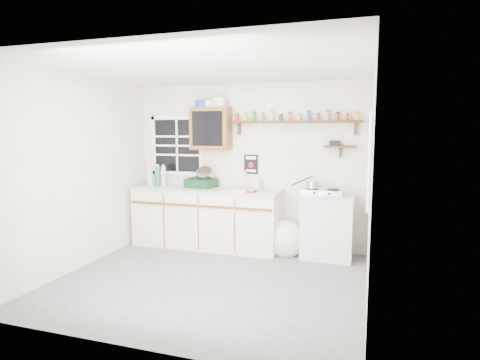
{
  "coord_description": "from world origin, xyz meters",
  "views": [
    {
      "loc": [
        1.77,
        -4.31,
        1.8
      ],
      "look_at": [
        0.21,
        0.55,
        1.16
      ],
      "focal_mm": 30.0,
      "sensor_mm": 36.0,
      "label": 1
    }
  ],
  "objects_px": {
    "main_cabinet": "(206,217)",
    "hotplate": "(323,192)",
    "spice_shelf": "(293,121)",
    "upper_cabinet": "(211,129)",
    "dish_rack": "(202,181)",
    "right_cabinet": "(327,226)"
  },
  "relations": [
    {
      "from": "main_cabinet",
      "to": "hotplate",
      "type": "distance_m",
      "value": 1.83
    },
    {
      "from": "right_cabinet",
      "to": "upper_cabinet",
      "type": "distance_m",
      "value": 2.26
    },
    {
      "from": "spice_shelf",
      "to": "dish_rack",
      "type": "distance_m",
      "value": 1.66
    },
    {
      "from": "right_cabinet",
      "to": "upper_cabinet",
      "type": "bearing_deg",
      "value": 176.24
    },
    {
      "from": "spice_shelf",
      "to": "dish_rack",
      "type": "bearing_deg",
      "value": -173.89
    },
    {
      "from": "main_cabinet",
      "to": "right_cabinet",
      "type": "height_order",
      "value": "main_cabinet"
    },
    {
      "from": "dish_rack",
      "to": "hotplate",
      "type": "xyz_separation_m",
      "value": [
        1.85,
        -0.06,
        -0.08
      ]
    },
    {
      "from": "upper_cabinet",
      "to": "spice_shelf",
      "type": "xyz_separation_m",
      "value": [
        1.26,
        0.07,
        0.11
      ]
    },
    {
      "from": "dish_rack",
      "to": "hotplate",
      "type": "bearing_deg",
      "value": 9.11
    },
    {
      "from": "spice_shelf",
      "to": "dish_rack",
      "type": "xyz_separation_m",
      "value": [
        -1.38,
        -0.15,
        -0.91
      ]
    },
    {
      "from": "main_cabinet",
      "to": "upper_cabinet",
      "type": "height_order",
      "value": "upper_cabinet"
    },
    {
      "from": "main_cabinet",
      "to": "upper_cabinet",
      "type": "xyz_separation_m",
      "value": [
        0.03,
        0.14,
        1.36
      ]
    },
    {
      "from": "upper_cabinet",
      "to": "dish_rack",
      "type": "distance_m",
      "value": 0.81
    },
    {
      "from": "right_cabinet",
      "to": "upper_cabinet",
      "type": "xyz_separation_m",
      "value": [
        -1.8,
        0.12,
        1.37
      ]
    },
    {
      "from": "spice_shelf",
      "to": "upper_cabinet",
      "type": "bearing_deg",
      "value": -176.87
    },
    {
      "from": "right_cabinet",
      "to": "dish_rack",
      "type": "xyz_separation_m",
      "value": [
        -1.92,
        0.04,
        0.57
      ]
    },
    {
      "from": "main_cabinet",
      "to": "right_cabinet",
      "type": "bearing_deg",
      "value": 0.79
    },
    {
      "from": "right_cabinet",
      "to": "hotplate",
      "type": "relative_size",
      "value": 1.57
    },
    {
      "from": "main_cabinet",
      "to": "spice_shelf",
      "type": "distance_m",
      "value": 1.97
    },
    {
      "from": "main_cabinet",
      "to": "hotplate",
      "type": "height_order",
      "value": "hotplate"
    },
    {
      "from": "right_cabinet",
      "to": "spice_shelf",
      "type": "bearing_deg",
      "value": 160.81
    },
    {
      "from": "hotplate",
      "to": "right_cabinet",
      "type": "bearing_deg",
      "value": 18.92
    }
  ]
}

